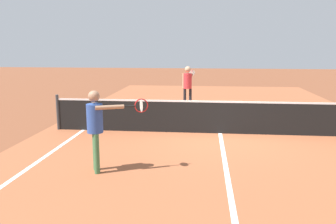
{
  "coord_description": "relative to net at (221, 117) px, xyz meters",
  "views": [
    {
      "loc": [
        -0.48,
        -10.05,
        2.52
      ],
      "look_at": [
        -1.31,
        -2.07,
        1.0
      ],
      "focal_mm": 37.51,
      "sensor_mm": 36.0,
      "label": 1
    }
  ],
  "objects": [
    {
      "name": "ground_plane",
      "position": [
        0.0,
        0.0,
        -0.49
      ],
      "size": [
        60.0,
        60.0,
        0.0
      ],
      "primitive_type": "plane",
      "color": "brown"
    },
    {
      "name": "court_surface_inbounds",
      "position": [
        0.0,
        0.0,
        -0.49
      ],
      "size": [
        10.62,
        24.4,
        0.0
      ],
      "primitive_type": "cube",
      "color": "#9E5433",
      "rests_on": "ground_plane"
    },
    {
      "name": "line_center_service",
      "position": [
        0.0,
        -3.2,
        -0.49
      ],
      "size": [
        0.1,
        6.4,
        0.01
      ],
      "primitive_type": "cube",
      "color": "white",
      "rests_on": "ground_plane"
    },
    {
      "name": "net",
      "position": [
        0.0,
        0.0,
        0.0
      ],
      "size": [
        9.88,
        0.09,
        1.07
      ],
      "color": "#33383D",
      "rests_on": "ground_plane"
    },
    {
      "name": "player_near",
      "position": [
        -2.6,
        -3.44,
        0.54
      ],
      "size": [
        1.19,
        0.51,
        1.66
      ],
      "color": "#3F7247",
      "rests_on": "ground_plane"
    },
    {
      "name": "player_far",
      "position": [
        -1.14,
        3.83,
        0.59
      ],
      "size": [
        0.46,
        1.24,
        1.72
      ],
      "color": "black",
      "rests_on": "ground_plane"
    }
  ]
}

